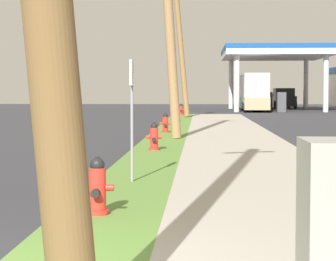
# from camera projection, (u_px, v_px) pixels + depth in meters

# --- Properties ---
(fire_hydrant_nearest) EXTENTS (0.42, 0.38, 0.74)m
(fire_hydrant_nearest) POSITION_uv_depth(u_px,v_px,m) (97.00, 189.00, 8.49)
(fire_hydrant_nearest) COLOR red
(fire_hydrant_nearest) RESTS_ON grass_verge
(fire_hydrant_second) EXTENTS (0.42, 0.38, 0.74)m
(fire_hydrant_second) POSITION_uv_depth(u_px,v_px,m) (154.00, 138.00, 17.75)
(fire_hydrant_second) COLOR red
(fire_hydrant_second) RESTS_ON grass_verge
(fire_hydrant_third) EXTENTS (0.42, 0.37, 0.74)m
(fire_hydrant_third) POSITION_uv_depth(u_px,v_px,m) (165.00, 124.00, 25.25)
(fire_hydrant_third) COLOR red
(fire_hydrant_third) RESTS_ON grass_verge
(fire_hydrant_fourth) EXTENTS (0.42, 0.37, 0.74)m
(fire_hydrant_fourth) POSITION_uv_depth(u_px,v_px,m) (175.00, 115.00, 34.77)
(fire_hydrant_fourth) COLOR red
(fire_hydrant_fourth) RESTS_ON grass_verge
(fire_hydrant_fifth) EXTENTS (0.42, 0.38, 0.74)m
(fire_hydrant_fifth) POSITION_uv_depth(u_px,v_px,m) (181.00, 110.00, 43.82)
(fire_hydrant_fifth) COLOR red
(fire_hydrant_fifth) RESTS_ON grass_verge
(utility_pole_background) EXTENTS (1.47, 1.82, 8.24)m
(utility_pole_background) POSITION_uv_depth(u_px,v_px,m) (181.00, 48.00, 40.34)
(utility_pole_background) COLOR olive
(utility_pole_background) RESTS_ON grass_verge
(street_sign_post) EXTENTS (0.05, 0.36, 2.12)m
(street_sign_post) POSITION_uv_depth(u_px,v_px,m) (132.00, 95.00, 11.53)
(street_sign_post) COLOR gray
(street_sign_post) RESTS_ON grass_verge
(car_red_by_near_pump) EXTENTS (2.02, 4.54, 1.57)m
(car_red_by_near_pump) POSITION_uv_depth(u_px,v_px,m) (256.00, 101.00, 61.91)
(car_red_by_near_pump) COLOR red
(car_red_by_near_pump) RESTS_ON ground
(truck_tan_at_forecourt) EXTENTS (2.34, 6.47, 3.11)m
(truck_tan_at_forecourt) POSITION_uv_depth(u_px,v_px,m) (256.00, 94.00, 54.35)
(truck_tan_at_forecourt) COLOR tan
(truck_tan_at_forecourt) RESTS_ON ground
(truck_black_on_apron) EXTENTS (2.21, 5.43, 1.97)m
(truck_black_on_apron) POSITION_uv_depth(u_px,v_px,m) (282.00, 99.00, 65.48)
(truck_black_on_apron) COLOR black
(truck_black_on_apron) RESTS_ON ground
(truck_teal_at_far_bay) EXTENTS (2.54, 6.53, 3.11)m
(truck_teal_at_far_bay) POSITION_uv_depth(u_px,v_px,m) (253.00, 93.00, 58.11)
(truck_teal_at_far_bay) COLOR #197075
(truck_teal_at_far_bay) RESTS_ON ground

